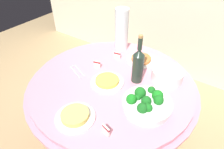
# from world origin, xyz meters

# --- Properties ---
(ground_plane) EXTENTS (6.00, 6.00, 0.00)m
(ground_plane) POSITION_xyz_m (0.00, 0.00, 0.00)
(ground_plane) COLOR tan
(buffet_table) EXTENTS (1.16, 1.16, 0.74)m
(buffet_table) POSITION_xyz_m (0.00, 0.00, 0.38)
(buffet_table) COLOR maroon
(buffet_table) RESTS_ON ground_plane
(broccoli_bowl) EXTENTS (0.28, 0.28, 0.12)m
(broccoli_bowl) POSITION_xyz_m (0.31, -0.10, 0.78)
(broccoli_bowl) COLOR white
(broccoli_bowl) RESTS_ON buffet_table
(plate_stack) EXTENTS (0.21, 0.21, 0.08)m
(plate_stack) POSITION_xyz_m (0.30, 0.22, 0.78)
(plate_stack) COLOR white
(plate_stack) RESTS_ON buffet_table
(wine_bottle) EXTENTS (0.07, 0.07, 0.34)m
(wine_bottle) POSITION_xyz_m (0.14, 0.09, 0.87)
(wine_bottle) COLOR #233228
(wine_bottle) RESTS_ON buffet_table
(decorative_fruit_vase) EXTENTS (0.11, 0.11, 0.34)m
(decorative_fruit_vase) POSITION_xyz_m (-0.18, 0.40, 0.90)
(decorative_fruit_vase) COLOR silver
(decorative_fruit_vase) RESTS_ON buffet_table
(serving_tongs) EXTENTS (0.16, 0.10, 0.01)m
(serving_tongs) POSITION_xyz_m (-0.26, -0.06, 0.74)
(serving_tongs) COLOR silver
(serving_tongs) RESTS_ON buffet_table
(food_plate_noodles) EXTENTS (0.22, 0.22, 0.04)m
(food_plate_noodles) POSITION_xyz_m (0.02, -0.38, 0.76)
(food_plate_noodles) COLOR white
(food_plate_noodles) RESTS_ON buffet_table
(food_plate_fried_egg) EXTENTS (0.22, 0.22, 0.03)m
(food_plate_fried_egg) POSITION_xyz_m (-0.01, -0.04, 0.75)
(food_plate_fried_egg) COLOR white
(food_plate_fried_egg) RESTS_ON buffet_table
(food_plate_peanuts) EXTENTS (0.22, 0.22, 0.03)m
(food_plate_peanuts) POSITION_xyz_m (0.05, 0.32, 0.75)
(food_plate_peanuts) COLOR white
(food_plate_peanuts) RESTS_ON buffet_table
(label_placard_front) EXTENTS (0.05, 0.02, 0.05)m
(label_placard_front) POSITION_xyz_m (-0.12, 0.25, 0.77)
(label_placard_front) COLOR white
(label_placard_front) RESTS_ON buffet_table
(label_placard_mid) EXTENTS (0.05, 0.02, 0.05)m
(label_placard_mid) POSITION_xyz_m (-0.18, 0.06, 0.77)
(label_placard_mid) COLOR white
(label_placard_mid) RESTS_ON buffet_table
(label_placard_rear) EXTENTS (0.05, 0.02, 0.05)m
(label_placard_rear) POSITION_xyz_m (0.22, -0.37, 0.77)
(label_placard_rear) COLOR white
(label_placard_rear) RESTS_ON buffet_table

